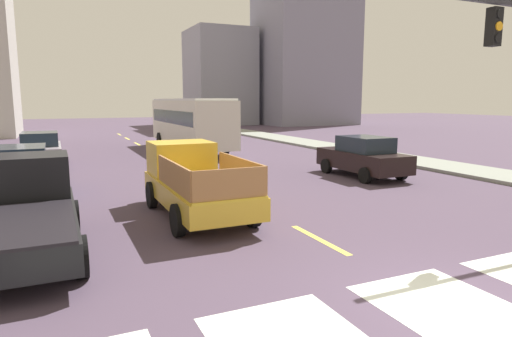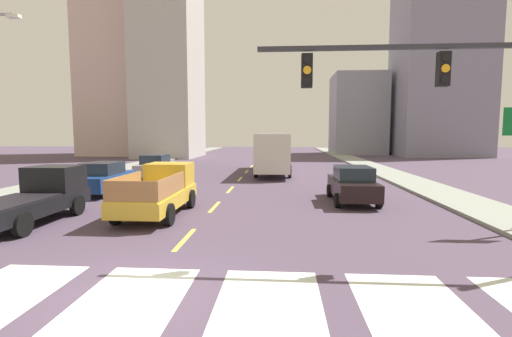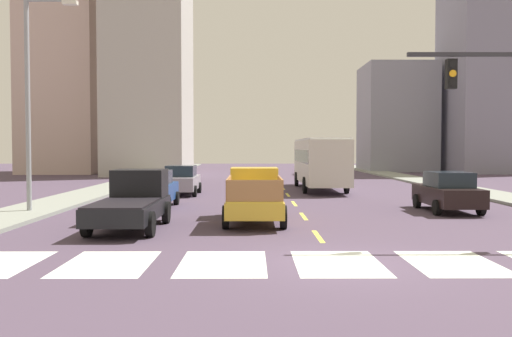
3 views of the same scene
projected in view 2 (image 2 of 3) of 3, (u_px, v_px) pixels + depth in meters
ground_plane at (132, 297)px, 7.32m from camera, size 160.00×160.00×0.00m
sidewalk_right at (409, 181)px, 24.37m from camera, size 2.81×110.00×0.15m
sidewalk_left at (78, 178)px, 25.99m from camera, size 2.81×110.00×0.15m
crosswalk_stripe_2 at (3, 292)px, 7.51m from camera, size 2.06×3.05×0.01m
crosswalk_stripe_3 at (132, 297)px, 7.32m from camera, size 2.06×3.05×0.01m
crosswalk_stripe_4 at (269, 301)px, 7.12m from camera, size 2.06×3.05×0.01m
crosswalk_stripe_5 at (413, 306)px, 6.93m from camera, size 2.06×3.05×0.01m
lane_dash_0 at (185, 239)px, 11.29m from camera, size 0.16×2.40×0.01m
lane_dash_1 at (215, 207)px, 16.25m from camera, size 0.16×2.40×0.01m
lane_dash_2 at (230, 190)px, 21.22m from camera, size 0.16×2.40×0.01m
lane_dash_3 at (240, 179)px, 26.18m from camera, size 0.16×2.40×0.01m
lane_dash_4 at (247, 172)px, 31.14m from camera, size 0.16×2.40×0.01m
lane_dash_5 at (252, 166)px, 36.11m from camera, size 0.16×2.40×0.01m
lane_dash_6 at (255, 162)px, 41.07m from camera, size 0.16×2.40×0.01m
lane_dash_7 at (258, 159)px, 46.04m from camera, size 0.16×2.40×0.01m
pickup_stakebed at (161, 190)px, 14.92m from camera, size 2.18×5.20×1.96m
pickup_dark at (36, 197)px, 13.56m from camera, size 2.18×5.20×1.96m
city_bus at (274, 149)px, 29.67m from camera, size 2.72×10.80×3.32m
sedan_mid at (104, 178)px, 19.72m from camera, size 2.02×4.40×1.72m
sedan_near_right at (353, 184)px, 17.29m from camera, size 2.02×4.40×1.72m
sedan_near_left at (156, 166)px, 26.60m from camera, size 2.02×4.40×1.72m
traffic_signal_gantry at (488, 96)px, 8.97m from camera, size 8.46×0.27×6.00m
block_mid_left at (168, 41)px, 49.03m from camera, size 7.69×10.15×31.24m
block_mid_right at (357, 115)px, 57.30m from camera, size 7.77×8.50×12.35m
block_low_left at (440, 62)px, 51.50m from camera, size 11.67×9.60×26.61m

